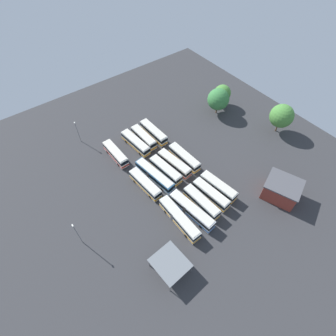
% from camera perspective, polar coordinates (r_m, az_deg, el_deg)
% --- Properties ---
extents(ground_plane, '(106.09, 106.09, 0.00)m').
position_cam_1_polar(ground_plane, '(76.55, -0.70, -1.24)').
color(ground_plane, '#333335').
extents(bus_row0_slot0, '(10.57, 2.75, 3.40)m').
position_cam_1_polar(bus_row0_slot0, '(80.65, -11.21, 3.03)').
color(bus_row0_slot0, silver).
rests_on(bus_row0_slot0, ground_plane).
extents(bus_row0_slot2, '(11.56, 3.57, 3.40)m').
position_cam_1_polar(bus_row0_slot2, '(82.81, -6.99, 5.37)').
color(bus_row0_slot2, silver).
rests_on(bus_row0_slot2, ground_plane).
extents(bus_row0_slot3, '(10.48, 2.80, 3.40)m').
position_cam_1_polar(bus_row0_slot3, '(84.26, -5.26, 6.56)').
color(bus_row0_slot3, silver).
rests_on(bus_row0_slot3, ground_plane).
extents(bus_row0_slot4, '(11.49, 2.92, 3.40)m').
position_cam_1_polar(bus_row0_slot4, '(85.74, -3.12, 7.68)').
color(bus_row0_slot4, silver).
rests_on(bus_row0_slot4, ground_plane).
extents(bus_row1_slot0, '(11.25, 3.42, 3.40)m').
position_cam_1_polar(bus_row1_slot0, '(72.42, -4.92, -3.45)').
color(bus_row1_slot0, silver).
rests_on(bus_row1_slot0, ground_plane).
extents(bus_row1_slot1, '(13.69, 4.27, 3.40)m').
position_cam_1_polar(bus_row1_slot1, '(73.97, -2.92, -1.63)').
color(bus_row1_slot1, teal).
rests_on(bus_row1_slot1, ground_plane).
extents(bus_row1_slot2, '(11.25, 3.68, 3.40)m').
position_cam_1_polar(bus_row1_slot2, '(75.08, -0.52, -0.45)').
color(bus_row1_slot2, silver).
rests_on(bus_row1_slot2, ground_plane).
extents(bus_row1_slot3, '(11.65, 3.94, 3.40)m').
position_cam_1_polar(bus_row1_slot3, '(76.59, 1.38, 0.93)').
color(bus_row1_slot3, silver).
rests_on(bus_row1_slot3, ground_plane).
extents(bus_row1_slot4, '(11.50, 3.06, 3.40)m').
position_cam_1_polar(bus_row1_slot4, '(78.25, 3.53, 2.25)').
color(bus_row1_slot4, silver).
rests_on(bus_row1_slot4, ground_plane).
extents(bus_row2_slot0, '(13.49, 2.64, 3.40)m').
position_cam_1_polar(bus_row2_slot0, '(66.66, 2.42, -10.80)').
color(bus_row2_slot0, silver).
rests_on(bus_row2_slot0, ground_plane).
extents(bus_row2_slot1, '(13.69, 4.26, 3.40)m').
position_cam_1_polar(bus_row2_slot1, '(67.96, 5.08, -9.09)').
color(bus_row2_slot1, silver).
rests_on(bus_row2_slot1, ground_plane).
extents(bus_row2_slot2, '(11.23, 3.21, 3.40)m').
position_cam_1_polar(bus_row2_slot2, '(69.45, 7.21, -7.36)').
color(bus_row2_slot2, silver).
rests_on(bus_row2_slot2, ground_plane).
extents(bus_row2_slot3, '(11.17, 3.73, 3.40)m').
position_cam_1_polar(bus_row2_slot3, '(71.14, 9.22, -5.63)').
color(bus_row2_slot3, silver).
rests_on(bus_row2_slot3, ground_plane).
extents(bus_row2_slot4, '(11.18, 4.00, 3.40)m').
position_cam_1_polar(bus_row2_slot4, '(72.88, 10.79, -4.00)').
color(bus_row2_slot4, silver).
rests_on(bus_row2_slot4, ground_plane).
extents(depot_building, '(11.00, 10.33, 5.47)m').
position_cam_1_polar(depot_building, '(76.08, 23.25, -4.29)').
color(depot_building, maroon).
rests_on(depot_building, ground_plane).
extents(maintenance_shelter, '(7.99, 7.27, 3.73)m').
position_cam_1_polar(maintenance_shelter, '(60.33, 0.46, -19.79)').
color(maintenance_shelter, slate).
rests_on(maintenance_shelter, ground_plane).
extents(lamp_post_by_building, '(0.56, 0.28, 7.93)m').
position_cam_1_polar(lamp_post_by_building, '(86.80, -18.90, 7.50)').
color(lamp_post_by_building, slate).
rests_on(lamp_post_by_building, ground_plane).
extents(lamp_post_near_entrance, '(0.56, 0.28, 8.84)m').
position_cam_1_polar(lamp_post_near_entrance, '(64.77, -18.93, -13.19)').
color(lamp_post_near_entrance, slate).
rests_on(lamp_post_near_entrance, ground_plane).
extents(tree_east_edge, '(5.86, 5.86, 7.83)m').
position_cam_1_polar(tree_east_edge, '(98.43, 11.63, 15.50)').
color(tree_east_edge, brown).
rests_on(tree_east_edge, ground_plane).
extents(tree_northwest, '(7.45, 7.45, 10.02)m').
position_cam_1_polar(tree_northwest, '(91.87, 23.28, 10.26)').
color(tree_northwest, brown).
rests_on(tree_northwest, ground_plane).
extents(tree_northeast, '(7.36, 7.36, 9.39)m').
position_cam_1_polar(tree_northeast, '(93.91, 10.78, 14.33)').
color(tree_northeast, brown).
rests_on(tree_northeast, ground_plane).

